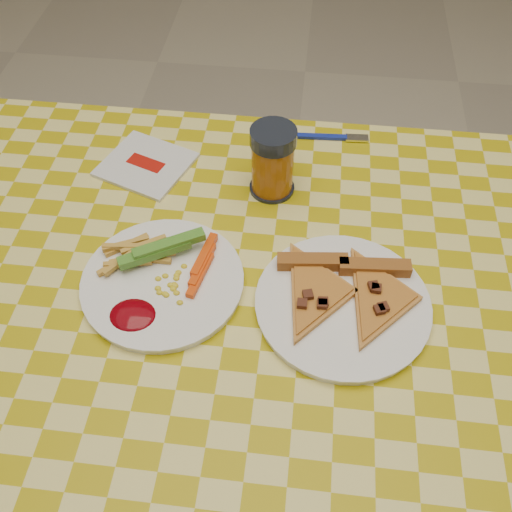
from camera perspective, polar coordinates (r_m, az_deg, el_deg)
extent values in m
plane|color=beige|center=(1.51, 0.55, -21.42)|extent=(8.00, 8.00, 0.00)
cylinder|color=white|center=(1.47, -19.27, -0.71)|extent=(0.06, 0.06, 0.71)
cube|color=#4F341B|center=(0.85, 0.91, -6.20)|extent=(1.20, 0.80, 0.04)
cylinder|color=white|center=(0.85, -9.28, -2.66)|extent=(0.30, 0.30, 0.01)
cylinder|color=white|center=(0.83, 8.62, -4.88)|extent=(0.32, 0.32, 0.01)
cube|color=#17650F|center=(0.85, -9.40, 0.74)|extent=(0.11, 0.09, 0.02)
cube|color=#E9440A|center=(0.85, -5.39, -0.92)|extent=(0.07, 0.09, 0.02)
ellipsoid|color=#6F020A|center=(0.82, -12.23, -5.82)|extent=(0.07, 0.06, 0.01)
cube|color=#955721|center=(0.85, 5.67, -0.65)|extent=(0.11, 0.03, 0.02)
cube|color=#955721|center=(0.86, 11.77, -1.18)|extent=(0.11, 0.03, 0.02)
cylinder|color=black|center=(0.98, 1.59, 6.87)|extent=(0.08, 0.08, 0.01)
cylinder|color=#984E10|center=(0.95, 1.66, 8.92)|extent=(0.07, 0.07, 0.10)
cylinder|color=black|center=(0.91, 1.75, 11.81)|extent=(0.08, 0.08, 0.03)
cube|color=silver|center=(1.04, -10.94, 8.98)|extent=(0.18, 0.17, 0.01)
cube|color=#B0120A|center=(1.04, -10.97, 9.13)|extent=(0.07, 0.05, 0.00)
cube|color=#162798|center=(1.09, 6.60, 11.78)|extent=(0.09, 0.02, 0.01)
cube|color=white|center=(1.09, 10.06, 11.54)|extent=(0.04, 0.02, 0.00)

